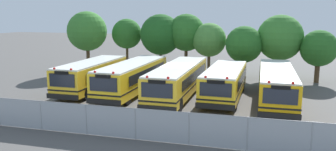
# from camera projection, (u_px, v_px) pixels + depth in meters

# --- Properties ---
(ground_plane) EXTENTS (160.00, 160.00, 0.00)m
(ground_plane) POSITION_uv_depth(u_px,v_px,m) (178.00, 96.00, 27.28)
(ground_plane) COLOR #514F4C
(school_bus_0) EXTENTS (2.60, 9.30, 2.64)m
(school_bus_0) POSITION_uv_depth(u_px,v_px,m) (92.00, 75.00, 28.87)
(school_bus_0) COLOR yellow
(school_bus_0) RESTS_ON ground_plane
(school_bus_1) EXTENTS (2.77, 10.84, 2.64)m
(school_bus_1) POSITION_uv_depth(u_px,v_px,m) (133.00, 76.00, 28.12)
(school_bus_1) COLOR yellow
(school_bus_1) RESTS_ON ground_plane
(school_bus_2) EXTENTS (2.62, 11.65, 2.61)m
(school_bus_2) POSITION_uv_depth(u_px,v_px,m) (178.00, 79.00, 26.86)
(school_bus_2) COLOR yellow
(school_bus_2) RESTS_ON ground_plane
(school_bus_3) EXTENTS (2.83, 9.41, 2.50)m
(school_bus_3) POSITION_uv_depth(u_px,v_px,m) (225.00, 81.00, 26.25)
(school_bus_3) COLOR yellow
(school_bus_3) RESTS_ON ground_plane
(school_bus_4) EXTENTS (2.51, 11.44, 2.59)m
(school_bus_4) POSITION_uv_depth(u_px,v_px,m) (276.00, 83.00, 25.26)
(school_bus_4) COLOR #EAA80C
(school_bus_4) RESTS_ON ground_plane
(tree_0) EXTENTS (4.38, 4.38, 6.78)m
(tree_0) POSITION_uv_depth(u_px,v_px,m) (88.00, 31.00, 37.63)
(tree_0) COLOR #4C3823
(tree_0) RESTS_ON ground_plane
(tree_1) EXTENTS (3.41, 3.41, 5.95)m
(tree_1) POSITION_uv_depth(u_px,v_px,m) (127.00, 34.00, 38.91)
(tree_1) COLOR #4C3823
(tree_1) RESTS_ON ground_plane
(tree_2) EXTENTS (4.50, 4.50, 6.48)m
(tree_2) POSITION_uv_depth(u_px,v_px,m) (160.00, 35.00, 37.45)
(tree_2) COLOR #4C3823
(tree_2) RESTS_ON ground_plane
(tree_3) EXTENTS (4.04, 4.04, 6.50)m
(tree_3) POSITION_uv_depth(u_px,v_px,m) (186.00, 33.00, 36.92)
(tree_3) COLOR #4C3823
(tree_3) RESTS_ON ground_plane
(tree_4) EXTENTS (3.56, 3.56, 5.56)m
(tree_4) POSITION_uv_depth(u_px,v_px,m) (210.00, 39.00, 35.70)
(tree_4) COLOR #4C3823
(tree_4) RESTS_ON ground_plane
(tree_5) EXTENTS (3.65, 3.65, 5.32)m
(tree_5) POSITION_uv_depth(u_px,v_px,m) (245.00, 45.00, 33.65)
(tree_5) COLOR #4C3823
(tree_5) RESTS_ON ground_plane
(tree_6) EXTENTS (4.51, 4.51, 6.42)m
(tree_6) POSITION_uv_depth(u_px,v_px,m) (281.00, 37.00, 33.44)
(tree_6) COLOR #4C3823
(tree_6) RESTS_ON ground_plane
(tree_7) EXTENTS (3.43, 3.43, 5.01)m
(tree_7) POSITION_uv_depth(u_px,v_px,m) (319.00, 49.00, 31.75)
(tree_7) COLOR #4C3823
(tree_7) RESTS_ON ground_plane
(chainlink_fence) EXTENTS (22.69, 0.07, 1.70)m
(chainlink_fence) POSITION_uv_depth(u_px,v_px,m) (135.00, 123.00, 17.55)
(chainlink_fence) COLOR #9EA0A3
(chainlink_fence) RESTS_ON ground_plane
(traffic_cone) EXTENTS (0.51, 0.51, 0.68)m
(traffic_cone) POSITION_uv_depth(u_px,v_px,m) (258.00, 133.00, 17.69)
(traffic_cone) COLOR #EA5914
(traffic_cone) RESTS_ON ground_plane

